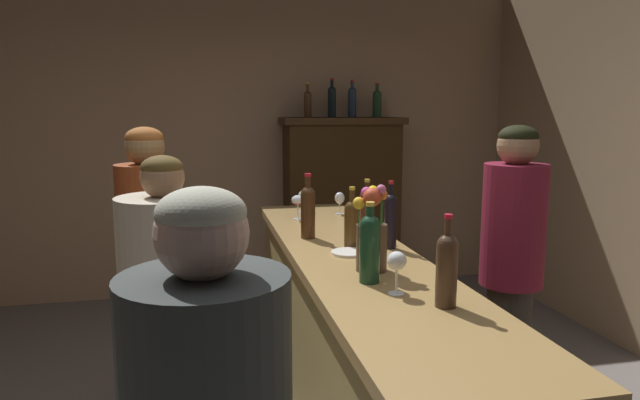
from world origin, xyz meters
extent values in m
cube|color=tan|center=(0.00, 3.05, 1.45)|extent=(5.33, 0.12, 2.89)
cube|color=olive|center=(0.38, 0.33, 0.48)|extent=(0.52, 2.70, 0.97)
cube|color=#9C7A45|center=(0.38, 0.33, 0.99)|extent=(0.59, 2.82, 0.05)
cube|color=#34220E|center=(0.93, 2.72, 0.81)|extent=(1.01, 0.41, 1.62)
cube|color=#392512|center=(0.93, 2.72, 1.59)|extent=(1.09, 0.47, 0.06)
cylinder|color=#472E12|center=(0.41, 0.46, 1.11)|extent=(0.08, 0.08, 0.19)
sphere|color=#472E12|center=(0.41, 0.46, 1.21)|extent=(0.08, 0.08, 0.08)
cylinder|color=#472E12|center=(0.41, 0.46, 1.25)|extent=(0.03, 0.03, 0.09)
cylinder|color=gold|center=(0.41, 0.46, 1.31)|extent=(0.03, 0.03, 0.02)
cylinder|color=#412713|center=(0.23, 0.71, 1.13)|extent=(0.08, 0.08, 0.24)
sphere|color=#412713|center=(0.23, 0.71, 1.25)|extent=(0.08, 0.08, 0.08)
cylinder|color=#412713|center=(0.23, 0.71, 1.30)|extent=(0.03, 0.03, 0.09)
cylinder|color=red|center=(0.23, 0.71, 1.35)|extent=(0.03, 0.03, 0.02)
cylinder|color=#482717|center=(0.54, 0.66, 1.13)|extent=(0.08, 0.08, 0.22)
sphere|color=#482717|center=(0.54, 0.66, 1.24)|extent=(0.08, 0.08, 0.08)
cylinder|color=#482717|center=(0.54, 0.66, 1.27)|extent=(0.03, 0.03, 0.07)
cylinder|color=gold|center=(0.54, 0.66, 1.32)|extent=(0.03, 0.03, 0.02)
cylinder|color=#163A22|center=(0.32, -0.10, 1.13)|extent=(0.08, 0.08, 0.23)
sphere|color=#163A22|center=(0.32, -0.10, 1.25)|extent=(0.08, 0.08, 0.08)
cylinder|color=#163A22|center=(0.32, -0.10, 1.28)|extent=(0.03, 0.03, 0.07)
cylinder|color=gold|center=(0.32, -0.10, 1.33)|extent=(0.03, 0.03, 0.02)
cylinder|color=#422D1F|center=(0.50, -0.42, 1.12)|extent=(0.07, 0.07, 0.22)
sphere|color=#422D1F|center=(0.50, -0.42, 1.23)|extent=(0.07, 0.07, 0.07)
cylinder|color=#422D1F|center=(0.50, -0.42, 1.28)|extent=(0.03, 0.03, 0.09)
cylinder|color=#B61629|center=(0.50, -0.42, 1.33)|extent=(0.03, 0.03, 0.02)
cylinder|color=black|center=(0.58, 0.40, 1.14)|extent=(0.06, 0.06, 0.24)
sphere|color=black|center=(0.58, 0.40, 1.25)|extent=(0.06, 0.06, 0.06)
cylinder|color=black|center=(0.58, 0.40, 1.29)|extent=(0.02, 0.02, 0.08)
cylinder|color=#B01B1F|center=(0.58, 0.40, 1.34)|extent=(0.02, 0.02, 0.02)
cylinder|color=white|center=(0.27, 1.22, 1.02)|extent=(0.06, 0.06, 0.00)
cylinder|color=white|center=(0.27, 1.22, 1.06)|extent=(0.01, 0.01, 0.09)
ellipsoid|color=white|center=(0.27, 1.22, 1.14)|extent=(0.08, 0.08, 0.06)
ellipsoid|color=maroon|center=(0.27, 1.22, 1.12)|extent=(0.07, 0.07, 0.02)
cylinder|color=white|center=(0.37, -0.26, 1.02)|extent=(0.06, 0.06, 0.00)
cylinder|color=white|center=(0.37, -0.26, 1.06)|extent=(0.01, 0.01, 0.09)
ellipsoid|color=white|center=(0.37, -0.26, 1.14)|extent=(0.07, 0.07, 0.07)
cylinder|color=white|center=(0.57, 1.34, 1.02)|extent=(0.06, 0.06, 0.00)
cylinder|color=white|center=(0.57, 1.34, 1.05)|extent=(0.01, 0.01, 0.06)
ellipsoid|color=white|center=(0.57, 1.34, 1.12)|extent=(0.06, 0.06, 0.08)
cylinder|color=white|center=(0.35, 1.47, 1.02)|extent=(0.07, 0.07, 0.00)
cylinder|color=white|center=(0.35, 1.47, 1.06)|extent=(0.01, 0.01, 0.07)
ellipsoid|color=white|center=(0.35, 1.47, 1.12)|extent=(0.07, 0.07, 0.07)
ellipsoid|color=maroon|center=(0.35, 1.47, 1.11)|extent=(0.06, 0.06, 0.03)
cylinder|color=#4F3A29|center=(0.38, 0.05, 1.11)|extent=(0.13, 0.13, 0.20)
cylinder|color=#38602D|center=(0.42, 0.05, 1.24)|extent=(0.01, 0.01, 0.20)
sphere|color=orange|center=(0.42, 0.05, 1.34)|extent=(0.04, 0.04, 0.04)
cylinder|color=#38602D|center=(0.39, 0.08, 1.24)|extent=(0.01, 0.01, 0.21)
sphere|color=yellow|center=(0.39, 0.08, 1.35)|extent=(0.05, 0.05, 0.05)
cylinder|color=#38602D|center=(0.36, 0.09, 1.24)|extent=(0.01, 0.01, 0.21)
sphere|color=#CB3F91|center=(0.36, 0.09, 1.34)|extent=(0.05, 0.05, 0.05)
cylinder|color=#38602D|center=(0.32, 0.05, 1.22)|extent=(0.01, 0.01, 0.17)
sphere|color=gold|center=(0.32, 0.05, 1.31)|extent=(0.05, 0.05, 0.05)
cylinder|color=#38602D|center=(0.37, 0.03, 1.23)|extent=(0.01, 0.01, 0.20)
sphere|color=#C34224|center=(0.37, 0.03, 1.33)|extent=(0.08, 0.08, 0.08)
cylinder|color=#38602D|center=(0.41, 0.02, 1.25)|extent=(0.01, 0.01, 0.23)
sphere|color=#C35682|center=(0.41, 0.02, 1.36)|extent=(0.04, 0.04, 0.04)
cylinder|color=white|center=(0.36, 0.34, 1.02)|extent=(0.17, 0.17, 0.01)
cylinder|color=#442B17|center=(0.62, 2.72, 1.72)|extent=(0.07, 0.07, 0.20)
sphere|color=#442B17|center=(0.62, 2.72, 1.82)|extent=(0.07, 0.07, 0.07)
cylinder|color=#442B17|center=(0.62, 2.72, 1.87)|extent=(0.03, 0.03, 0.09)
cylinder|color=gold|center=(0.62, 2.72, 1.92)|extent=(0.03, 0.03, 0.02)
cylinder|color=black|center=(0.84, 2.72, 1.74)|extent=(0.07, 0.07, 0.23)
sphere|color=black|center=(0.84, 2.72, 1.86)|extent=(0.07, 0.07, 0.07)
cylinder|color=black|center=(0.84, 2.72, 1.90)|extent=(0.03, 0.03, 0.09)
cylinder|color=#B61A2B|center=(0.84, 2.72, 1.96)|extent=(0.03, 0.03, 0.02)
cylinder|color=#1E2C3F|center=(1.03, 2.72, 1.74)|extent=(0.08, 0.08, 0.23)
sphere|color=#1E2C3F|center=(1.03, 2.72, 1.85)|extent=(0.08, 0.08, 0.08)
cylinder|color=#1E2C3F|center=(1.03, 2.72, 1.89)|extent=(0.03, 0.03, 0.08)
cylinder|color=red|center=(1.03, 2.72, 1.94)|extent=(0.03, 0.03, 0.02)
cylinder|color=#1C3B22|center=(1.26, 2.72, 1.72)|extent=(0.08, 0.08, 0.20)
sphere|color=#1C3B22|center=(1.26, 2.72, 1.83)|extent=(0.08, 0.08, 0.08)
cylinder|color=#1C3B22|center=(1.26, 2.72, 1.87)|extent=(0.03, 0.03, 0.09)
cylinder|color=#B12621|center=(1.26, 2.72, 1.92)|extent=(0.04, 0.04, 0.02)
sphere|color=#D1A690|center=(-0.32, -1.07, 1.45)|extent=(0.18, 0.18, 0.18)
ellipsoid|color=#B2B29C|center=(-0.32, -1.07, 1.49)|extent=(0.17, 0.17, 0.10)
cylinder|color=brown|center=(-0.60, 0.97, 0.41)|extent=(0.24, 0.24, 0.82)
cylinder|color=#8C3918|center=(-0.60, 0.97, 1.11)|extent=(0.33, 0.33, 0.58)
sphere|color=olive|center=(-0.60, 0.97, 1.49)|extent=(0.21, 0.21, 0.21)
ellipsoid|color=#A25926|center=(-0.60, 0.97, 1.54)|extent=(0.20, 0.20, 0.12)
cylinder|color=#B8A991|center=(-0.47, 0.21, 1.05)|extent=(0.39, 0.39, 0.57)
sphere|color=#8A6244|center=(-0.47, 0.21, 1.42)|extent=(0.18, 0.18, 0.18)
ellipsoid|color=#4F3C1A|center=(-0.47, 0.21, 1.46)|extent=(0.17, 0.17, 0.10)
cylinder|color=#2E2A24|center=(1.21, 0.34, 0.40)|extent=(0.23, 0.23, 0.81)
cylinder|color=maroon|center=(1.21, 0.34, 1.12)|extent=(0.31, 0.31, 0.62)
sphere|color=#976F50|center=(1.21, 0.34, 1.51)|extent=(0.20, 0.20, 0.20)
ellipsoid|color=black|center=(1.21, 0.34, 1.56)|extent=(0.19, 0.19, 0.11)
camera|label=1|loc=(-0.32, -2.13, 1.68)|focal=31.28mm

